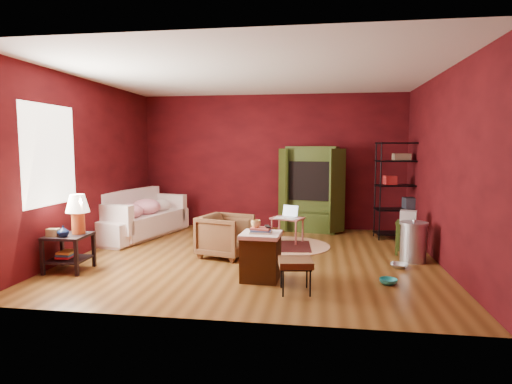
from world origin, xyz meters
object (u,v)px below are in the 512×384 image
at_px(sofa, 140,214).
at_px(wire_shelving, 401,186).
at_px(armchair, 226,234).
at_px(laptop_desk, 288,220).
at_px(hamper, 261,255).
at_px(tv_armoire, 312,187).
at_px(side_table, 73,225).

bearing_deg(sofa, wire_shelving, -69.82).
distance_m(armchair, laptop_desk, 1.43).
relative_size(hamper, laptop_desk, 1.06).
bearing_deg(tv_armoire, laptop_desk, -98.65).
height_order(sofa, side_table, side_table).
bearing_deg(laptop_desk, armchair, -107.57).
bearing_deg(sofa, armchair, -108.87).
height_order(hamper, wire_shelving, wire_shelving).
distance_m(side_table, wire_shelving, 5.64).
bearing_deg(armchair, laptop_desk, -22.50).
distance_m(sofa, laptop_desk, 2.85).
bearing_deg(laptop_desk, side_table, -122.20).
xyz_separation_m(laptop_desk, wire_shelving, (2.06, 0.68, 0.58)).
bearing_deg(hamper, wire_shelving, 51.98).
relative_size(laptop_desk, wire_shelving, 0.37).
distance_m(hamper, wire_shelving, 3.70).
height_order(sofa, hamper, sofa).
bearing_deg(side_table, laptop_desk, 37.03).
height_order(hamper, laptop_desk, hamper).
distance_m(sofa, armchair, 2.33).
relative_size(armchair, tv_armoire, 0.42).
bearing_deg(wire_shelving, armchair, -156.17).
bearing_deg(side_table, wire_shelving, 29.96).
relative_size(armchair, wire_shelving, 0.41).
relative_size(side_table, wire_shelving, 0.59).
xyz_separation_m(sofa, wire_shelving, (4.90, 0.54, 0.56)).
bearing_deg(armchair, sofa, 73.11).
bearing_deg(tv_armoire, armchair, -109.10).
bearing_deg(wire_shelving, tv_armoire, 155.98).
bearing_deg(hamper, armchair, 123.40).
xyz_separation_m(side_table, tv_armoire, (3.22, 3.30, 0.26)).
relative_size(sofa, wire_shelving, 1.21).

